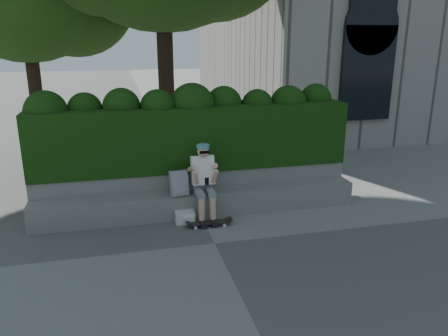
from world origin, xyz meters
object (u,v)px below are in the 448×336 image
object	(u,v)px
person	(204,179)
backpack_plaid	(179,183)
skateboard	(209,223)
backpack_ground	(185,217)

from	to	relation	value
person	backpack_plaid	bearing A→B (deg)	169.37
person	skateboard	bearing A→B (deg)	-87.53
skateboard	backpack_ground	xyz separation A→B (m)	(-0.39, 0.25, 0.05)
backpack_plaid	skateboard	bearing A→B (deg)	-52.70
backpack_ground	backpack_plaid	bearing A→B (deg)	105.87
person	backpack_plaid	distance (m)	0.45
skateboard	backpack_plaid	xyz separation A→B (m)	(-0.45, 0.46, 0.61)
backpack_plaid	person	bearing A→B (deg)	-17.45
backpack_ground	skateboard	bearing A→B (deg)	-32.62
skateboard	backpack_ground	bearing A→B (deg)	148.26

